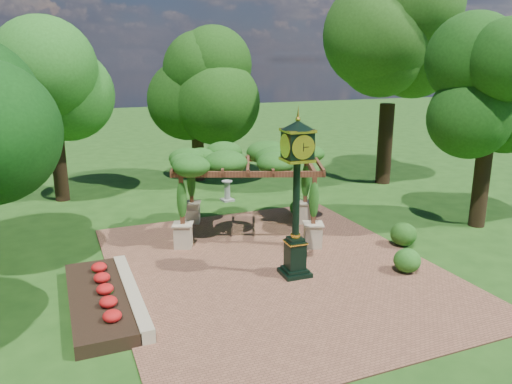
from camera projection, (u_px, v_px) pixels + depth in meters
name	position (u px, v px, depth m)	size (l,w,h in m)	color
ground	(287.00, 281.00, 15.26)	(120.00, 120.00, 0.00)	#1E4714
brick_plaza	(274.00, 268.00, 16.14)	(10.00, 12.00, 0.04)	brown
border_wall	(132.00, 294.00, 13.95)	(0.35, 5.00, 0.40)	#C6B793
flower_bed	(98.00, 300.00, 13.63)	(1.50, 5.00, 0.36)	red
pedestal_clock	(297.00, 185.00, 14.86)	(1.00, 1.00, 4.92)	black
pergola	(248.00, 164.00, 18.57)	(6.24, 5.11, 3.39)	beige
sundial	(227.00, 192.00, 23.79)	(0.62, 0.62, 0.99)	#97978F
shrub_front	(407.00, 260.00, 15.72)	(0.85, 0.85, 0.76)	#26611B
shrub_mid	(403.00, 234.00, 17.97)	(0.93, 0.93, 0.84)	#225217
shrub_back	(298.00, 208.00, 21.49)	(0.74, 0.74, 0.67)	#1D5618
tree_west_far	(51.00, 87.00, 22.66)	(4.13, 4.13, 7.79)	black
tree_north	(196.00, 83.00, 26.76)	(4.05, 4.05, 7.77)	#382616
tree_east_far	(392.00, 38.00, 25.47)	(5.07, 5.07, 11.11)	black
tree_east_near	(492.00, 91.00, 18.95)	(3.48, 3.48, 7.89)	black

